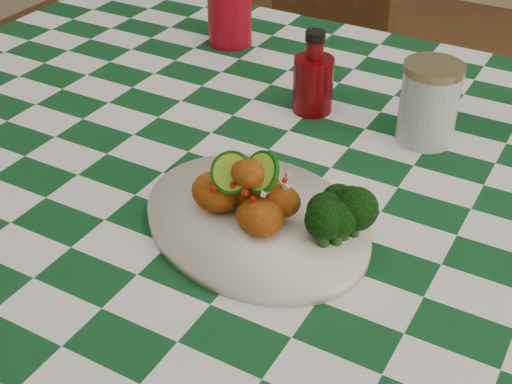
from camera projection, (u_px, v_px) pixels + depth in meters
The scene contains 8 objects.
dining_table at pixel (317, 355), 1.26m from camera, with size 1.66×1.06×0.79m, color #0F421F, non-canonical shape.
plate at pixel (256, 221), 0.91m from camera, with size 0.32×0.25×0.02m, color silver, non-canonical shape.
fried_chicken_pile at pixel (252, 188), 0.89m from camera, with size 0.13×0.09×0.08m, color #A54D10, non-canonical shape.
broccoli_side at pixel (332, 212), 0.86m from camera, with size 0.09×0.09×0.07m, color black, non-canonical shape.
red_tumbler at pixel (230, 7), 1.36m from camera, with size 0.08×0.08×0.15m, color maroon.
ketchup_bottle at pixel (314, 72), 1.14m from camera, with size 0.06×0.06×0.14m, color #5A0408, non-canonical shape.
mason_jar at pixel (429, 103), 1.06m from camera, with size 0.09×0.09×0.13m, color #B2BCBA, non-canonical shape.
wooden_chair_left at pixel (286, 116), 1.92m from camera, with size 0.38×0.40×0.83m, color #472814, non-canonical shape.
Camera 1 is at (0.33, -0.81, 1.35)m, focal length 50.00 mm.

